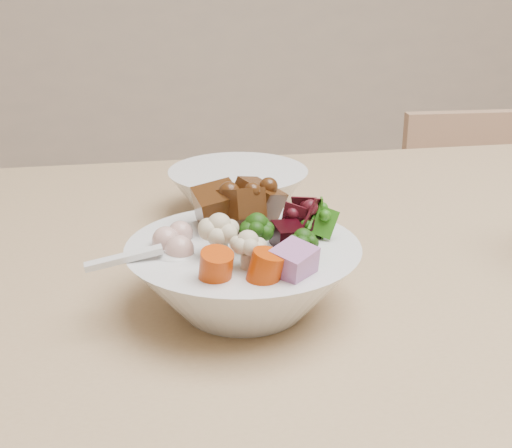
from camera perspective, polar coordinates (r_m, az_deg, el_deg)
name	(u,v)px	position (r m, az deg, el deg)	size (l,w,h in m)	color
chair_far	(500,298)	(1.47, 18.96, -5.65)	(0.39, 0.39, 0.79)	tan
food_bowl	(245,272)	(0.58, -0.90, -3.82)	(0.19, 0.19, 0.10)	silver
soup_spoon	(163,258)	(0.55, -7.44, -2.71)	(0.09, 0.03, 0.02)	silver
side_bowl	(238,192)	(0.79, -1.43, 2.54)	(0.15, 0.15, 0.05)	silver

